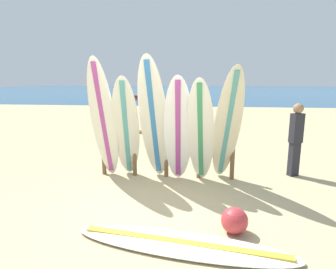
% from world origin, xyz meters
% --- Properties ---
extents(ground_plane, '(120.00, 120.00, 0.00)m').
position_xyz_m(ground_plane, '(0.00, 0.00, 0.00)').
color(ground_plane, tan).
extents(ocean_water, '(120.00, 80.00, 0.01)m').
position_xyz_m(ocean_water, '(0.00, 58.00, 0.00)').
color(ocean_water, '#1E5984').
rests_on(ocean_water, ground).
extents(surfboard_rack, '(2.86, 0.09, 1.11)m').
position_xyz_m(surfboard_rack, '(0.12, 1.56, 0.67)').
color(surfboard_rack, brown).
rests_on(surfboard_rack, ground).
extents(surfboard_leaning_far_left, '(0.50, 0.88, 2.48)m').
position_xyz_m(surfboard_leaning_far_left, '(-1.09, 1.19, 1.24)').
color(surfboard_leaning_far_left, white).
rests_on(surfboard_leaning_far_left, ground).
extents(surfboard_leaning_left, '(0.67, 1.00, 2.13)m').
position_xyz_m(surfboard_leaning_left, '(-0.67, 1.29, 1.07)').
color(surfboard_leaning_left, silver).
rests_on(surfboard_leaning_left, ground).
extents(surfboard_leaning_center_left, '(0.68, 0.95, 2.51)m').
position_xyz_m(surfboard_leaning_center_left, '(-0.09, 1.27, 1.25)').
color(surfboard_leaning_center_left, silver).
rests_on(surfboard_leaning_center_left, ground).
extents(surfboard_leaning_center, '(0.60, 0.66, 2.14)m').
position_xyz_m(surfboard_leaning_center, '(0.39, 1.25, 1.07)').
color(surfboard_leaning_center, white).
rests_on(surfboard_leaning_center, ground).
extents(surfboard_leaning_center_right, '(0.61, 0.80, 2.10)m').
position_xyz_m(surfboard_leaning_center_right, '(0.83, 1.21, 1.05)').
color(surfboard_leaning_center_right, white).
rests_on(surfboard_leaning_center_right, ground).
extents(surfboard_leaning_right, '(0.67, 1.22, 2.31)m').
position_xyz_m(surfboard_leaning_right, '(1.34, 1.23, 1.16)').
color(surfboard_leaning_right, beige).
rests_on(surfboard_leaning_right, ground).
extents(surfboard_lying_on_sand, '(2.87, 0.98, 0.08)m').
position_xyz_m(surfboard_lying_on_sand, '(0.64, -0.97, 0.04)').
color(surfboard_lying_on_sand, white).
rests_on(surfboard_lying_on_sand, ground).
extents(beachgoer_standing, '(0.30, 0.25, 1.57)m').
position_xyz_m(beachgoer_standing, '(2.84, 1.95, 0.86)').
color(beachgoer_standing, '#26262D').
rests_on(beachgoer_standing, ground).
extents(small_boat_offshore, '(2.84, 2.02, 0.71)m').
position_xyz_m(small_boat_offshore, '(-5.60, 26.91, 0.26)').
color(small_boat_offshore, '#B22D28').
rests_on(small_boat_offshore, ocean_water).
extents(beach_ball, '(0.36, 0.36, 0.36)m').
position_xyz_m(beach_ball, '(1.31, -0.57, 0.18)').
color(beach_ball, '#B73338').
rests_on(beach_ball, ground).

